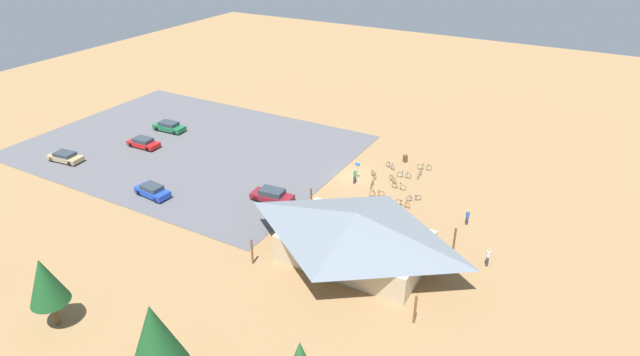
{
  "coord_description": "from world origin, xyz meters",
  "views": [
    {
      "loc": [
        -23.0,
        49.46,
        28.75
      ],
      "look_at": [
        2.3,
        4.1,
        1.2
      ],
      "focal_mm": 28.85,
      "sensor_mm": 36.0,
      "label": 1
    }
  ],
  "objects_px": {
    "bicycle_yellow_yard_right": "(399,186)",
    "bicycle_orange_lone_west": "(403,204)",
    "bicycle_green_back_row": "(425,167)",
    "bicycle_purple_trailside": "(414,198)",
    "bicycle_silver_near_porch": "(372,184)",
    "bicycle_black_by_bin": "(374,174)",
    "car_maroon_near_entry": "(272,195)",
    "car_green_front_row": "(169,126)",
    "bike_pavilion": "(355,233)",
    "bicycle_teal_edge_north": "(404,175)",
    "visitor_crossing_yard": "(488,257)",
    "car_tan_inner_stall": "(65,157)",
    "bicycle_green_yard_left": "(393,179)",
    "car_red_mid_lot": "(143,143)",
    "car_blue_by_curb": "(152,191)",
    "visitor_near_lot": "(467,217)",
    "pine_mideast": "(45,281)",
    "visitor_at_bikes": "(355,176)",
    "bicycle_blue_front_row": "(390,166)",
    "lot_sign": "(357,168)",
    "bicycle_red_edge_south": "(377,194)",
    "bicycle_white_yard_front": "(420,174)",
    "trash_bin": "(405,159)",
    "pine_midwest": "(155,338)"
  },
  "relations": [
    {
      "from": "bicycle_green_back_row",
      "to": "visitor_at_bikes",
      "type": "xyz_separation_m",
      "value": [
        6.03,
        7.24,
        0.57
      ]
    },
    {
      "from": "lot_sign",
      "to": "car_maroon_near_entry",
      "type": "distance_m",
      "value": 11.04
    },
    {
      "from": "bicycle_green_back_row",
      "to": "bicycle_red_edge_south",
      "type": "relative_size",
      "value": 1.14
    },
    {
      "from": "pine_midwest",
      "to": "car_tan_inner_stall",
      "type": "height_order",
      "value": "pine_midwest"
    },
    {
      "from": "visitor_at_bikes",
      "to": "pine_mideast",
      "type": "bearing_deg",
      "value": 72.38
    },
    {
      "from": "bicycle_orange_lone_west",
      "to": "visitor_at_bikes",
      "type": "xyz_separation_m",
      "value": [
        6.87,
        -2.27,
        0.6
      ]
    },
    {
      "from": "bike_pavilion",
      "to": "bicycle_purple_trailside",
      "type": "bearing_deg",
      "value": -95.48
    },
    {
      "from": "lot_sign",
      "to": "bicycle_purple_trailside",
      "type": "bearing_deg",
      "value": 167.55
    },
    {
      "from": "pine_mideast",
      "to": "bicycle_purple_trailside",
      "type": "relative_size",
      "value": 4.52
    },
    {
      "from": "pine_midwest",
      "to": "bicycle_yellow_yard_right",
      "type": "distance_m",
      "value": 34.18
    },
    {
      "from": "bicycle_red_edge_south",
      "to": "car_maroon_near_entry",
      "type": "distance_m",
      "value": 11.65
    },
    {
      "from": "car_maroon_near_entry",
      "to": "bicycle_white_yard_front",
      "type": "bearing_deg",
      "value": -132.54
    },
    {
      "from": "bicycle_teal_edge_north",
      "to": "car_red_mid_lot",
      "type": "xyz_separation_m",
      "value": [
        33.71,
        8.77,
        0.32
      ]
    },
    {
      "from": "pine_midwest",
      "to": "car_green_front_row",
      "type": "xyz_separation_m",
      "value": [
        31.86,
        -33.73,
        -4.17
      ]
    },
    {
      "from": "bike_pavilion",
      "to": "pine_mideast",
      "type": "height_order",
      "value": "pine_mideast"
    },
    {
      "from": "bike_pavilion",
      "to": "pine_midwest",
      "type": "relative_size",
      "value": 2.11
    },
    {
      "from": "bicycle_green_back_row",
      "to": "bicycle_purple_trailside",
      "type": "relative_size",
      "value": 1.27
    },
    {
      "from": "trash_bin",
      "to": "car_blue_by_curb",
      "type": "bearing_deg",
      "value": 45.87
    },
    {
      "from": "bicycle_silver_near_porch",
      "to": "bicycle_black_by_bin",
      "type": "relative_size",
      "value": 1.44
    },
    {
      "from": "visitor_crossing_yard",
      "to": "visitor_at_bikes",
      "type": "height_order",
      "value": "visitor_crossing_yard"
    },
    {
      "from": "pine_mideast",
      "to": "car_red_mid_lot",
      "type": "relative_size",
      "value": 1.39
    },
    {
      "from": "visitor_at_bikes",
      "to": "bicycle_teal_edge_north",
      "type": "bearing_deg",
      "value": -138.65
    },
    {
      "from": "bicycle_orange_lone_west",
      "to": "car_blue_by_curb",
      "type": "height_order",
      "value": "car_blue_by_curb"
    },
    {
      "from": "visitor_at_bikes",
      "to": "trash_bin",
      "type": "bearing_deg",
      "value": -110.92
    },
    {
      "from": "bike_pavilion",
      "to": "bicycle_black_by_bin",
      "type": "height_order",
      "value": "bike_pavilion"
    },
    {
      "from": "bicycle_green_yard_left",
      "to": "car_tan_inner_stall",
      "type": "xyz_separation_m",
      "value": [
        38.33,
        15.08,
        0.29
      ]
    },
    {
      "from": "pine_mideast",
      "to": "bicycle_green_back_row",
      "type": "xyz_separation_m",
      "value": [
        -16.19,
        -39.21,
        -3.82
      ]
    },
    {
      "from": "bicycle_yellow_yard_right",
      "to": "bicycle_orange_lone_west",
      "type": "bearing_deg",
      "value": 118.14
    },
    {
      "from": "bicycle_green_yard_left",
      "to": "car_red_mid_lot",
      "type": "xyz_separation_m",
      "value": [
        32.95,
        7.09,
        0.31
      ]
    },
    {
      "from": "bike_pavilion",
      "to": "pine_mideast",
      "type": "distance_m",
      "value": 25.12
    },
    {
      "from": "trash_bin",
      "to": "bicycle_white_yard_front",
      "type": "distance_m",
      "value": 4.31
    },
    {
      "from": "bicycle_purple_trailside",
      "to": "bicycle_blue_front_row",
      "type": "height_order",
      "value": "bicycle_blue_front_row"
    },
    {
      "from": "bicycle_silver_near_porch",
      "to": "visitor_near_lot",
      "type": "relative_size",
      "value": 1.07
    },
    {
      "from": "bicycle_black_by_bin",
      "to": "bicycle_blue_front_row",
      "type": "relative_size",
      "value": 0.85
    },
    {
      "from": "visitor_near_lot",
      "to": "bicycle_white_yard_front",
      "type": "bearing_deg",
      "value": -44.51
    },
    {
      "from": "bike_pavilion",
      "to": "bicycle_orange_lone_west",
      "type": "bearing_deg",
      "value": -93.15
    },
    {
      "from": "pine_midwest",
      "to": "bicycle_silver_near_porch",
      "type": "relative_size",
      "value": 4.19
    },
    {
      "from": "lot_sign",
      "to": "bicycle_orange_lone_west",
      "type": "bearing_deg",
      "value": 154.32
    },
    {
      "from": "car_maroon_near_entry",
      "to": "car_green_front_row",
      "type": "distance_m",
      "value": 25.78
    },
    {
      "from": "bicycle_teal_edge_north",
      "to": "visitor_crossing_yard",
      "type": "distance_m",
      "value": 17.67
    },
    {
      "from": "car_maroon_near_entry",
      "to": "bike_pavilion",
      "type": "bearing_deg",
      "value": 158.6
    },
    {
      "from": "bicycle_purple_trailside",
      "to": "bicycle_green_yard_left",
      "type": "xyz_separation_m",
      "value": [
        3.65,
        -2.91,
        0.04
      ]
    },
    {
      "from": "bicycle_yellow_yard_right",
      "to": "bicycle_orange_lone_west",
      "type": "relative_size",
      "value": 0.99
    },
    {
      "from": "pine_mideast",
      "to": "car_blue_by_curb",
      "type": "height_order",
      "value": "pine_mideast"
    },
    {
      "from": "bicycle_purple_trailside",
      "to": "car_tan_inner_stall",
      "type": "bearing_deg",
      "value": 16.16
    },
    {
      "from": "bicycle_red_edge_south",
      "to": "car_green_front_row",
      "type": "height_order",
      "value": "car_green_front_row"
    },
    {
      "from": "bicycle_blue_front_row",
      "to": "visitor_crossing_yard",
      "type": "xyz_separation_m",
      "value": [
        -15.02,
        13.83,
        0.6
      ]
    },
    {
      "from": "pine_midwest",
      "to": "bicycle_green_yard_left",
      "type": "distance_m",
      "value": 35.31
    },
    {
      "from": "pine_mideast",
      "to": "car_maroon_near_entry",
      "type": "xyz_separation_m",
      "value": [
        -4.08,
        -23.78,
        -3.45
      ]
    },
    {
      "from": "bicycle_green_back_row",
      "to": "car_red_mid_lot",
      "type": "xyz_separation_m",
      "value": [
        35.16,
        11.97,
        0.32
      ]
    }
  ]
}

